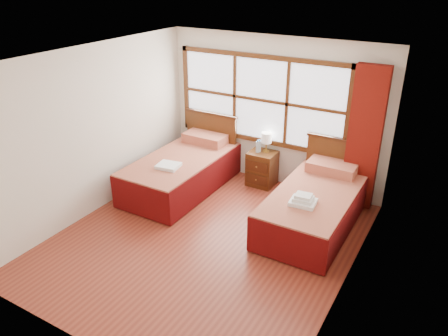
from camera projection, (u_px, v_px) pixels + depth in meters
The scene contains 15 objects.
floor at pixel (206, 240), 6.33m from camera, with size 4.50×4.50×0.00m, color maroon.
ceiling at pixel (202, 59), 5.23m from camera, with size 4.50×4.50×0.00m, color white.
wall_back at pixel (274, 112), 7.54m from camera, with size 4.00×4.00×0.00m, color silver.
wall_left at pixel (94, 131), 6.69m from camera, with size 4.50×4.50×0.00m, color silver.
wall_right at pixel (355, 194), 4.87m from camera, with size 4.50×4.50×0.00m, color silver.
window at pixel (260, 100), 7.54m from camera, with size 3.16×0.06×1.56m.
curtain at pixel (364, 139), 6.76m from camera, with size 0.50×0.16×2.30m, color maroon.
bed_left at pixel (183, 170), 7.67m from camera, with size 1.16×2.25×1.13m.
bed_right at pixel (315, 205), 6.58m from camera, with size 1.12×2.18×1.10m.
nightstand at pixel (262, 169), 7.79m from camera, with size 0.47×0.46×0.63m.
towels_left at pixel (168, 166), 7.14m from camera, with size 0.40×0.36×0.06m.
towels_right at pixel (303, 200), 6.08m from camera, with size 0.38×0.34×0.15m.
lamp at pixel (267, 138), 7.59m from camera, with size 0.18×0.18×0.35m.
bottle_near at pixel (259, 146), 7.65m from camera, with size 0.06×0.06×0.23m.
bottle_far at pixel (258, 147), 7.62m from camera, with size 0.06×0.06×0.23m.
Camera 1 is at (2.89, -4.44, 3.63)m, focal length 35.00 mm.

